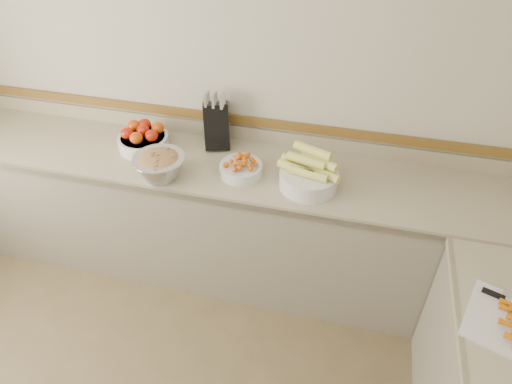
% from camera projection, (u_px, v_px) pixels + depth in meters
% --- Properties ---
extents(back_wall, '(4.00, 0.00, 4.00)m').
position_uv_depth(back_wall, '(227.00, 81.00, 2.80)').
color(back_wall, '#AEA78F').
rests_on(back_wall, ground_plane).
extents(counter_back, '(4.00, 0.65, 1.08)m').
position_uv_depth(counter_back, '(218.00, 218.00, 3.09)').
color(counter_back, gray).
rests_on(counter_back, ground_plane).
extents(knife_block, '(0.21, 0.23, 0.38)m').
position_uv_depth(knife_block, '(216.00, 125.00, 2.88)').
color(knife_block, black).
rests_on(knife_block, counter_back).
extents(tomato_bowl, '(0.32, 0.32, 0.16)m').
position_uv_depth(tomato_bowl, '(143.00, 139.00, 2.91)').
color(tomato_bowl, silver).
rests_on(tomato_bowl, counter_back).
extents(cherry_tomato_bowl, '(0.26, 0.26, 0.14)m').
position_uv_depth(cherry_tomato_bowl, '(241.00, 167.00, 2.70)').
color(cherry_tomato_bowl, silver).
rests_on(cherry_tomato_bowl, counter_back).
extents(corn_bowl, '(0.37, 0.34, 0.25)m').
position_uv_depth(corn_bowl, '(309.00, 175.00, 2.59)').
color(corn_bowl, silver).
rests_on(corn_bowl, counter_back).
extents(rhubarb_bowl, '(0.31, 0.31, 0.17)m').
position_uv_depth(rhubarb_bowl, '(160.00, 165.00, 2.65)').
color(rhubarb_bowl, '#B2B2BA').
rests_on(rhubarb_bowl, counter_back).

